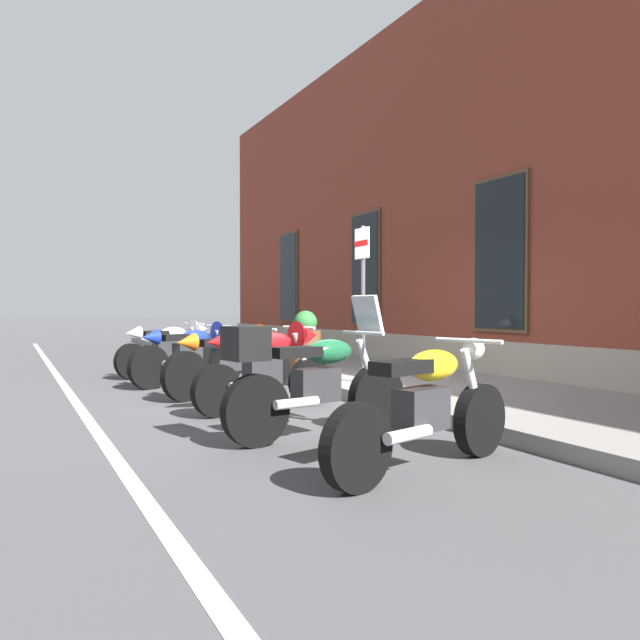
{
  "coord_description": "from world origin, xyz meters",
  "views": [
    {
      "loc": [
        7.54,
        -3.97,
        1.24
      ],
      "look_at": [
        -0.87,
        0.28,
        1.05
      ],
      "focal_mm": 34.6,
      "sensor_mm": 36.0,
      "label": 1
    }
  ],
  "objects_px": {
    "motorcycle_orange_sport": "(235,356)",
    "motorcycle_red_sport": "(271,362)",
    "motorcycle_green_touring": "(311,379)",
    "motorcycle_yellow_naked": "(427,408)",
    "motorcycle_white_sport": "(172,345)",
    "motorcycle_blue_sport": "(194,350)",
    "barrel_planter": "(306,344)",
    "parking_sign": "(363,281)"
  },
  "relations": [
    {
      "from": "motorcycle_white_sport",
      "to": "motorcycle_orange_sport",
      "type": "xyz_separation_m",
      "value": [
        2.87,
        0.21,
        -0.01
      ]
    },
    {
      "from": "motorcycle_red_sport",
      "to": "motorcycle_yellow_naked",
      "type": "xyz_separation_m",
      "value": [
        3.11,
        -0.01,
        -0.1
      ]
    },
    {
      "from": "motorcycle_orange_sport",
      "to": "motorcycle_green_touring",
      "type": "height_order",
      "value": "motorcycle_green_touring"
    },
    {
      "from": "motorcycle_yellow_naked",
      "to": "barrel_planter",
      "type": "relative_size",
      "value": 1.99
    },
    {
      "from": "motorcycle_red_sport",
      "to": "barrel_planter",
      "type": "bearing_deg",
      "value": 147.09
    },
    {
      "from": "motorcycle_orange_sport",
      "to": "motorcycle_yellow_naked",
      "type": "xyz_separation_m",
      "value": [
        4.54,
        -0.04,
        -0.06
      ]
    },
    {
      "from": "motorcycle_orange_sport",
      "to": "motorcycle_white_sport",
      "type": "bearing_deg",
      "value": -175.86
    },
    {
      "from": "motorcycle_white_sport",
      "to": "motorcycle_green_touring",
      "type": "bearing_deg",
      "value": -1.03
    },
    {
      "from": "motorcycle_blue_sport",
      "to": "barrel_planter",
      "type": "distance_m",
      "value": 1.9
    },
    {
      "from": "motorcycle_orange_sport",
      "to": "barrel_planter",
      "type": "distance_m",
      "value": 2.11
    },
    {
      "from": "motorcycle_blue_sport",
      "to": "motorcycle_red_sport",
      "type": "height_order",
      "value": "motorcycle_red_sport"
    },
    {
      "from": "motorcycle_blue_sport",
      "to": "motorcycle_yellow_naked",
      "type": "relative_size",
      "value": 1.02
    },
    {
      "from": "motorcycle_white_sport",
      "to": "motorcycle_yellow_naked",
      "type": "bearing_deg",
      "value": 1.27
    },
    {
      "from": "motorcycle_white_sport",
      "to": "motorcycle_green_touring",
      "type": "distance_m",
      "value": 5.97
    },
    {
      "from": "motorcycle_yellow_naked",
      "to": "motorcycle_white_sport",
      "type": "bearing_deg",
      "value": -178.73
    },
    {
      "from": "motorcycle_green_touring",
      "to": "motorcycle_yellow_naked",
      "type": "bearing_deg",
      "value": 10.66
    },
    {
      "from": "motorcycle_green_touring",
      "to": "motorcycle_yellow_naked",
      "type": "xyz_separation_m",
      "value": [
        1.44,
        0.27,
        -0.08
      ]
    },
    {
      "from": "barrel_planter",
      "to": "motorcycle_red_sport",
      "type": "bearing_deg",
      "value": -32.91
    },
    {
      "from": "motorcycle_blue_sport",
      "to": "motorcycle_orange_sport",
      "type": "bearing_deg",
      "value": 7.34
    },
    {
      "from": "motorcycle_white_sport",
      "to": "barrel_planter",
      "type": "distance_m",
      "value": 2.5
    },
    {
      "from": "parking_sign",
      "to": "barrel_planter",
      "type": "distance_m",
      "value": 2.15
    },
    {
      "from": "motorcycle_orange_sport",
      "to": "motorcycle_green_touring",
      "type": "bearing_deg",
      "value": -5.82
    },
    {
      "from": "motorcycle_white_sport",
      "to": "motorcycle_blue_sport",
      "type": "distance_m",
      "value": 1.41
    },
    {
      "from": "motorcycle_yellow_naked",
      "to": "motorcycle_red_sport",
      "type": "bearing_deg",
      "value": 179.88
    },
    {
      "from": "motorcycle_red_sport",
      "to": "motorcycle_white_sport",
      "type": "bearing_deg",
      "value": -177.72
    },
    {
      "from": "parking_sign",
      "to": "motorcycle_white_sport",
      "type": "bearing_deg",
      "value": -151.43
    },
    {
      "from": "motorcycle_green_touring",
      "to": "motorcycle_red_sport",
      "type": "bearing_deg",
      "value": 170.51
    },
    {
      "from": "motorcycle_orange_sport",
      "to": "motorcycle_red_sport",
      "type": "xyz_separation_m",
      "value": [
        1.43,
        -0.04,
        0.03
      ]
    },
    {
      "from": "motorcycle_blue_sport",
      "to": "motorcycle_orange_sport",
      "type": "height_order",
      "value": "motorcycle_blue_sport"
    },
    {
      "from": "motorcycle_blue_sport",
      "to": "motorcycle_green_touring",
      "type": "xyz_separation_m",
      "value": [
        4.55,
        -0.13,
        0.02
      ]
    },
    {
      "from": "motorcycle_red_sport",
      "to": "motorcycle_yellow_naked",
      "type": "height_order",
      "value": "motorcycle_red_sport"
    },
    {
      "from": "motorcycle_orange_sport",
      "to": "barrel_planter",
      "type": "bearing_deg",
      "value": 126.5
    },
    {
      "from": "motorcycle_blue_sport",
      "to": "motorcycle_yellow_naked",
      "type": "height_order",
      "value": "motorcycle_blue_sport"
    },
    {
      "from": "motorcycle_orange_sport",
      "to": "motorcycle_red_sport",
      "type": "height_order",
      "value": "motorcycle_red_sport"
    },
    {
      "from": "parking_sign",
      "to": "motorcycle_green_touring",
      "type": "bearing_deg",
      "value": -39.56
    },
    {
      "from": "motorcycle_white_sport",
      "to": "barrel_planter",
      "type": "relative_size",
      "value": 1.94
    },
    {
      "from": "parking_sign",
      "to": "barrel_planter",
      "type": "height_order",
      "value": "parking_sign"
    },
    {
      "from": "motorcycle_white_sport",
      "to": "motorcycle_yellow_naked",
      "type": "relative_size",
      "value": 0.98
    },
    {
      "from": "motorcycle_green_touring",
      "to": "barrel_planter",
      "type": "bearing_deg",
      "value": 155.15
    },
    {
      "from": "motorcycle_white_sport",
      "to": "motorcycle_blue_sport",
      "type": "xyz_separation_m",
      "value": [
        1.41,
        0.02,
        -0.0
      ]
    },
    {
      "from": "motorcycle_orange_sport",
      "to": "motorcycle_green_touring",
      "type": "xyz_separation_m",
      "value": [
        3.09,
        -0.32,
        0.02
      ]
    },
    {
      "from": "motorcycle_white_sport",
      "to": "parking_sign",
      "type": "height_order",
      "value": "parking_sign"
    }
  ]
}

